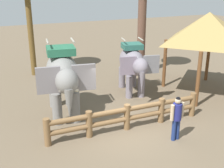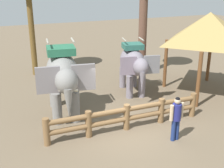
{
  "view_description": "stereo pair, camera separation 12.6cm",
  "coord_description": "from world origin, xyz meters",
  "px_view_note": "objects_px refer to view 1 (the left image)",
  "views": [
    {
      "loc": [
        -4.59,
        -9.01,
        5.62
      ],
      "look_at": [
        0.0,
        1.7,
        1.4
      ],
      "focal_mm": 47.0,
      "sensor_mm": 36.0,
      "label": 1
    },
    {
      "loc": [
        -4.48,
        -9.06,
        5.62
      ],
      "look_at": [
        0.0,
        1.7,
        1.4
      ],
      "focal_mm": 47.0,
      "sensor_mm": 36.0,
      "label": 2
    }
  ],
  "objects_px": {
    "elephant_near_left": "(63,76)",
    "thatched_shelter": "(208,28)",
    "log_fence": "(127,115)",
    "tourist_woman_in_black": "(177,115)",
    "elephant_center": "(133,64)"
  },
  "relations": [
    {
      "from": "tourist_woman_in_black",
      "to": "log_fence",
      "type": "bearing_deg",
      "value": 132.37
    },
    {
      "from": "tourist_woman_in_black",
      "to": "thatched_shelter",
      "type": "height_order",
      "value": "thatched_shelter"
    },
    {
      "from": "log_fence",
      "to": "thatched_shelter",
      "type": "xyz_separation_m",
      "value": [
        5.39,
        2.13,
        2.71
      ]
    },
    {
      "from": "elephant_near_left",
      "to": "thatched_shelter",
      "type": "xyz_separation_m",
      "value": [
        7.33,
        0.01,
        1.48
      ]
    },
    {
      "from": "log_fence",
      "to": "elephant_near_left",
      "type": "distance_m",
      "value": 3.12
    },
    {
      "from": "log_fence",
      "to": "tourist_woman_in_black",
      "type": "distance_m",
      "value": 1.96
    },
    {
      "from": "log_fence",
      "to": "tourist_woman_in_black",
      "type": "xyz_separation_m",
      "value": [
        1.29,
        -1.42,
        0.38
      ]
    },
    {
      "from": "elephant_near_left",
      "to": "elephant_center",
      "type": "height_order",
      "value": "elephant_near_left"
    },
    {
      "from": "tourist_woman_in_black",
      "to": "elephant_near_left",
      "type": "bearing_deg",
      "value": 132.5
    },
    {
      "from": "log_fence",
      "to": "thatched_shelter",
      "type": "bearing_deg",
      "value": 21.53
    },
    {
      "from": "elephant_near_left",
      "to": "log_fence",
      "type": "bearing_deg",
      "value": -47.42
    },
    {
      "from": "elephant_near_left",
      "to": "thatched_shelter",
      "type": "relative_size",
      "value": 0.95
    },
    {
      "from": "elephant_near_left",
      "to": "tourist_woman_in_black",
      "type": "height_order",
      "value": "elephant_near_left"
    },
    {
      "from": "elephant_near_left",
      "to": "thatched_shelter",
      "type": "bearing_deg",
      "value": 0.11
    },
    {
      "from": "elephant_near_left",
      "to": "tourist_woman_in_black",
      "type": "bearing_deg",
      "value": -47.5
    }
  ]
}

